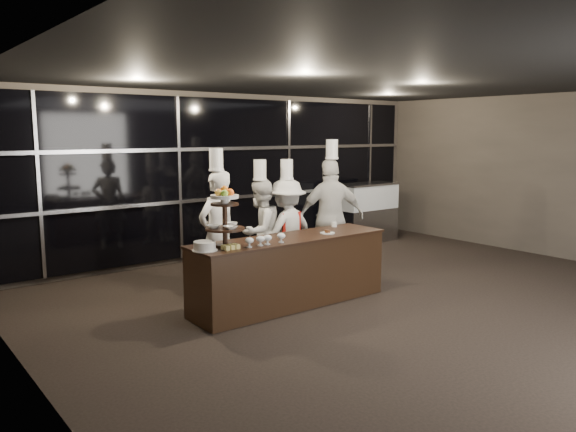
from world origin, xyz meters
TOP-DOWN VIEW (x-y plane):
  - room at (0.00, 0.00)m, footprint 10.00×10.00m
  - window_wall at (0.00, 4.94)m, footprint 8.60×0.10m
  - buffet_counter at (-1.16, 1.85)m, footprint 2.84×0.74m
  - display_stand at (-2.16, 1.85)m, footprint 0.48×0.48m
  - compotes at (-1.73, 1.63)m, footprint 0.59×0.11m
  - layer_cake at (-2.47, 1.80)m, footprint 0.30×0.30m
  - pastry_squares at (-2.19, 1.69)m, footprint 0.19×0.13m
  - small_plate at (-0.59, 1.75)m, footprint 0.20×0.20m
  - chef_cup at (-0.14, 2.10)m, footprint 0.08×0.08m
  - display_case at (2.81, 4.30)m, footprint 1.34×0.59m
  - chef_a at (-1.69, 2.83)m, footprint 0.73×0.56m
  - chef_b at (-0.84, 2.99)m, footprint 0.93×0.83m
  - chef_c at (-0.46, 2.83)m, footprint 1.10×0.73m
  - chef_d at (0.35, 2.71)m, footprint 1.20×0.85m

SIDE VIEW (x-z plane):
  - buffet_counter at x=-1.16m, z-range 0.01..0.93m
  - display_case at x=2.81m, z-range 0.07..1.31m
  - chef_c at x=-0.46m, z-range -0.14..1.75m
  - chef_b at x=-0.84m, z-range -0.14..1.76m
  - chef_a at x=-1.69m, z-range -0.13..1.95m
  - small_plate at x=-0.59m, z-range 0.91..0.96m
  - pastry_squares at x=-2.19m, z-range 0.92..0.97m
  - chef_cup at x=-0.14m, z-range 0.92..0.99m
  - chef_d at x=0.35m, z-range -0.14..2.05m
  - layer_cake at x=-2.47m, z-range 0.92..1.03m
  - compotes at x=-1.73m, z-range 0.94..1.06m
  - display_stand at x=-2.16m, z-range 0.97..1.71m
  - room at x=0.00m, z-range -3.50..6.50m
  - window_wall at x=0.00m, z-range 0.10..2.90m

